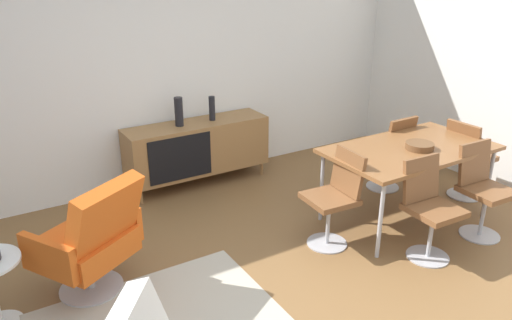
{
  "coord_description": "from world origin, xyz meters",
  "views": [
    {
      "loc": [
        -1.79,
        -2.45,
        2.35
      ],
      "look_at": [
        0.04,
        0.53,
        0.95
      ],
      "focal_mm": 34.77,
      "sensor_mm": 36.0,
      "label": 1
    }
  ],
  "objects_px": {
    "sideboard": "(197,147)",
    "vase_sculptural_dark": "(179,112)",
    "dining_chair_back_right": "(391,150)",
    "dining_chair_front_left": "(429,205)",
    "dining_chair_far_end": "(467,156)",
    "wooden_bowl_on_table": "(420,146)",
    "lounge_chair_red": "(91,238)",
    "vase_cobalt": "(212,108)",
    "dining_chair_front_right": "(482,187)",
    "dining_table": "(410,152)",
    "dining_chair_near_window": "(335,195)"
  },
  "relations": [
    {
      "from": "dining_chair_front_left",
      "to": "dining_chair_far_end",
      "type": "height_order",
      "value": "same"
    },
    {
      "from": "vase_cobalt",
      "to": "dining_chair_back_right",
      "type": "distance_m",
      "value": 2.0
    },
    {
      "from": "wooden_bowl_on_table",
      "to": "dining_chair_front_left",
      "type": "height_order",
      "value": "dining_chair_front_left"
    },
    {
      "from": "dining_table",
      "to": "dining_chair_back_right",
      "type": "bearing_deg",
      "value": 57.86
    },
    {
      "from": "dining_chair_back_right",
      "to": "dining_chair_far_end",
      "type": "distance_m",
      "value": 0.78
    },
    {
      "from": "sideboard",
      "to": "dining_chair_near_window",
      "type": "height_order",
      "value": "dining_chair_near_window"
    },
    {
      "from": "dining_chair_back_right",
      "to": "dining_chair_near_window",
      "type": "bearing_deg",
      "value": -155.58
    },
    {
      "from": "vase_cobalt",
      "to": "dining_chair_near_window",
      "type": "distance_m",
      "value": 1.86
    },
    {
      "from": "dining_chair_back_right",
      "to": "lounge_chair_red",
      "type": "relative_size",
      "value": 0.9
    },
    {
      "from": "dining_chair_front_right",
      "to": "dining_chair_far_end",
      "type": "distance_m",
      "value": 0.77
    },
    {
      "from": "vase_sculptural_dark",
      "to": "dining_chair_back_right",
      "type": "xyz_separation_m",
      "value": [
        1.91,
        -1.24,
        -0.41
      ]
    },
    {
      "from": "wooden_bowl_on_table",
      "to": "lounge_chair_red",
      "type": "height_order",
      "value": "lounge_chair_red"
    },
    {
      "from": "sideboard",
      "to": "dining_chair_far_end",
      "type": "distance_m",
      "value": 2.88
    },
    {
      "from": "dining_chair_back_right",
      "to": "dining_chair_front_left",
      "type": "relative_size",
      "value": 1.0
    },
    {
      "from": "vase_cobalt",
      "to": "dining_table",
      "type": "distance_m",
      "value": 2.15
    },
    {
      "from": "vase_cobalt",
      "to": "sideboard",
      "type": "bearing_deg",
      "value": -179.45
    },
    {
      "from": "lounge_chair_red",
      "to": "sideboard",
      "type": "bearing_deg",
      "value": 42.93
    },
    {
      "from": "vase_cobalt",
      "to": "vase_sculptural_dark",
      "type": "distance_m",
      "value": 0.39
    },
    {
      "from": "sideboard",
      "to": "vase_cobalt",
      "type": "height_order",
      "value": "vase_cobalt"
    },
    {
      "from": "wooden_bowl_on_table",
      "to": "lounge_chair_red",
      "type": "distance_m",
      "value": 2.97
    },
    {
      "from": "sideboard",
      "to": "dining_table",
      "type": "height_order",
      "value": "dining_table"
    },
    {
      "from": "sideboard",
      "to": "dining_chair_front_left",
      "type": "xyz_separation_m",
      "value": [
        1.02,
        -2.35,
        0.03
      ]
    },
    {
      "from": "wooden_bowl_on_table",
      "to": "dining_chair_back_right",
      "type": "height_order",
      "value": "dining_chair_back_right"
    },
    {
      "from": "dining_chair_near_window",
      "to": "dining_chair_far_end",
      "type": "xyz_separation_m",
      "value": [
        1.78,
        0.0,
        0.0
      ]
    },
    {
      "from": "dining_chair_front_right",
      "to": "dining_chair_far_end",
      "type": "bearing_deg",
      "value": 46.13
    },
    {
      "from": "vase_sculptural_dark",
      "to": "wooden_bowl_on_table",
      "type": "bearing_deg",
      "value": -49.63
    },
    {
      "from": "dining_chair_far_end",
      "to": "lounge_chair_red",
      "type": "bearing_deg",
      "value": 174.26
    },
    {
      "from": "dining_chair_front_left",
      "to": "lounge_chair_red",
      "type": "relative_size",
      "value": 0.9
    },
    {
      "from": "sideboard",
      "to": "wooden_bowl_on_table",
      "type": "height_order",
      "value": "wooden_bowl_on_table"
    },
    {
      "from": "dining_chair_front_left",
      "to": "sideboard",
      "type": "bearing_deg",
      "value": 113.35
    },
    {
      "from": "vase_cobalt",
      "to": "dining_chair_near_window",
      "type": "xyz_separation_m",
      "value": [
        0.28,
        -1.8,
        -0.38
      ]
    },
    {
      "from": "wooden_bowl_on_table",
      "to": "dining_chair_front_left",
      "type": "bearing_deg",
      "value": -128.19
    },
    {
      "from": "dining_chair_front_left",
      "to": "dining_chair_far_end",
      "type": "relative_size",
      "value": 1.0
    },
    {
      "from": "dining_chair_near_window",
      "to": "dining_table",
      "type": "bearing_deg",
      "value": 0.27
    },
    {
      "from": "dining_chair_far_end",
      "to": "dining_table",
      "type": "bearing_deg",
      "value": 179.91
    },
    {
      "from": "vase_sculptural_dark",
      "to": "dining_chair_front_left",
      "type": "height_order",
      "value": "vase_sculptural_dark"
    },
    {
      "from": "vase_sculptural_dark",
      "to": "dining_chair_near_window",
      "type": "distance_m",
      "value": 1.96
    },
    {
      "from": "dining_table",
      "to": "lounge_chair_red",
      "type": "relative_size",
      "value": 1.69
    },
    {
      "from": "dining_chair_front_right",
      "to": "lounge_chair_red",
      "type": "bearing_deg",
      "value": 163.87
    },
    {
      "from": "wooden_bowl_on_table",
      "to": "dining_chair_far_end",
      "type": "height_order",
      "value": "dining_chair_far_end"
    },
    {
      "from": "vase_cobalt",
      "to": "wooden_bowl_on_table",
      "type": "height_order",
      "value": "vase_cobalt"
    },
    {
      "from": "wooden_bowl_on_table",
      "to": "sideboard",
      "type": "bearing_deg",
      "value": 126.76
    },
    {
      "from": "sideboard",
      "to": "vase_sculptural_dark",
      "type": "xyz_separation_m",
      "value": [
        -0.19,
        0.0,
        0.44
      ]
    },
    {
      "from": "dining_chair_front_right",
      "to": "dining_chair_front_left",
      "type": "relative_size",
      "value": 1.0
    },
    {
      "from": "dining_chair_front_left",
      "to": "dining_chair_far_end",
      "type": "xyz_separation_m",
      "value": [
        1.24,
        0.56,
        0.0
      ]
    },
    {
      "from": "dining_table",
      "to": "wooden_bowl_on_table",
      "type": "xyz_separation_m",
      "value": [
        0.03,
        -0.07,
        0.07
      ]
    },
    {
      "from": "sideboard",
      "to": "dining_chair_front_right",
      "type": "distance_m",
      "value": 2.91
    },
    {
      "from": "sideboard",
      "to": "lounge_chair_red",
      "type": "distance_m",
      "value": 2.08
    },
    {
      "from": "vase_sculptural_dark",
      "to": "dining_table",
      "type": "xyz_separation_m",
      "value": [
        1.56,
        -1.8,
        -0.18
      ]
    },
    {
      "from": "sideboard",
      "to": "dining_chair_far_end",
      "type": "bearing_deg",
      "value": -38.58
    }
  ]
}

